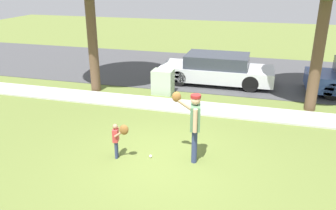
{
  "coord_description": "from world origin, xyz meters",
  "views": [
    {
      "loc": [
        2.0,
        -7.24,
        4.31
      ],
      "look_at": [
        -0.33,
        1.13,
        1.0
      ],
      "focal_mm": 36.73,
      "sensor_mm": 36.0,
      "label": 1
    }
  ],
  "objects_px": {
    "person_adult": "(193,120)",
    "person_child": "(119,135)",
    "parked_sedan_silver": "(217,69)",
    "utility_cabinet": "(163,82)",
    "baseball": "(151,156)"
  },
  "relations": [
    {
      "from": "person_adult",
      "to": "person_child",
      "type": "distance_m",
      "value": 1.86
    },
    {
      "from": "person_adult",
      "to": "parked_sedan_silver",
      "type": "relative_size",
      "value": 0.37
    },
    {
      "from": "person_child",
      "to": "utility_cabinet",
      "type": "bearing_deg",
      "value": 82.78
    },
    {
      "from": "person_adult",
      "to": "person_child",
      "type": "bearing_deg",
      "value": 1.88
    },
    {
      "from": "person_child",
      "to": "utility_cabinet",
      "type": "distance_m",
      "value": 5.1
    },
    {
      "from": "utility_cabinet",
      "to": "baseball",
      "type": "bearing_deg",
      "value": -77.24
    },
    {
      "from": "utility_cabinet",
      "to": "parked_sedan_silver",
      "type": "height_order",
      "value": "parked_sedan_silver"
    },
    {
      "from": "person_adult",
      "to": "utility_cabinet",
      "type": "height_order",
      "value": "person_adult"
    },
    {
      "from": "person_adult",
      "to": "utility_cabinet",
      "type": "relative_size",
      "value": 1.83
    },
    {
      "from": "person_child",
      "to": "parked_sedan_silver",
      "type": "xyz_separation_m",
      "value": [
        1.42,
        6.95,
        -0.02
      ]
    },
    {
      "from": "person_adult",
      "to": "baseball",
      "type": "height_order",
      "value": "person_adult"
    },
    {
      "from": "person_adult",
      "to": "parked_sedan_silver",
      "type": "height_order",
      "value": "person_adult"
    },
    {
      "from": "person_child",
      "to": "parked_sedan_silver",
      "type": "relative_size",
      "value": 0.21
    },
    {
      "from": "baseball",
      "to": "parked_sedan_silver",
      "type": "bearing_deg",
      "value": 84.07
    },
    {
      "from": "baseball",
      "to": "utility_cabinet",
      "type": "height_order",
      "value": "utility_cabinet"
    }
  ]
}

